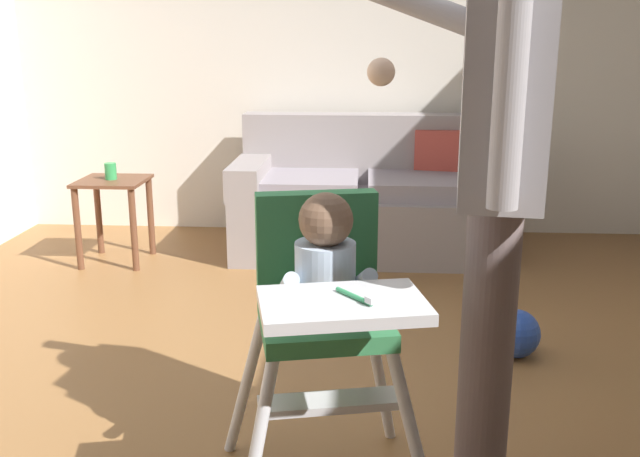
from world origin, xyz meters
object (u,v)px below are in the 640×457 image
(high_chair, at_px, (324,292))
(couch, at_px, (364,200))
(adult_standing, at_px, (495,181))
(sippy_cup, at_px, (111,171))
(side_table, at_px, (114,202))
(toy_ball, at_px, (516,333))

(high_chair, bearing_deg, couch, 165.52)
(adult_standing, relative_size, sippy_cup, 17.40)
(couch, height_order, side_table, couch)
(high_chair, height_order, toy_ball, high_chair)
(side_table, relative_size, sippy_cup, 5.20)
(couch, xyz_separation_m, high_chair, (-0.10, -2.62, 0.32))
(adult_standing, height_order, toy_ball, adult_standing)
(side_table, bearing_deg, high_chair, -57.73)
(couch, relative_size, sippy_cup, 16.34)
(couch, xyz_separation_m, side_table, (-1.53, -0.37, 0.05))
(toy_ball, bearing_deg, couch, 112.73)
(adult_standing, bearing_deg, high_chair, -0.02)
(couch, bearing_deg, toy_ball, 22.73)
(side_table, xyz_separation_m, sippy_cup, (-0.01, 0.00, 0.19))
(adult_standing, distance_m, side_table, 3.03)
(couch, bearing_deg, adult_standing, 7.30)
(couch, distance_m, adult_standing, 2.78)
(couch, bearing_deg, high_chair, -2.26)
(adult_standing, xyz_separation_m, sippy_cup, (-1.87, 2.31, -0.42))
(adult_standing, relative_size, toy_ball, 8.16)
(side_table, bearing_deg, adult_standing, -51.01)
(couch, height_order, high_chair, high_chair)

